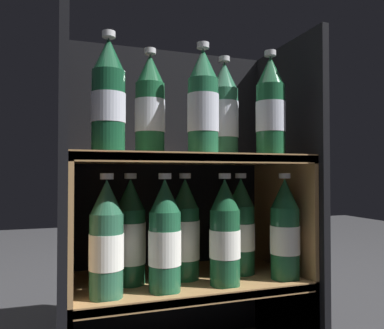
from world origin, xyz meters
TOP-DOWN VIEW (x-y plane):
  - fridge_back_wall at (0.00, 0.34)m, footprint 0.66×0.02m
  - fridge_side_left at (-0.32, 0.16)m, footprint 0.02×0.37m
  - fridge_side_right at (0.32, 0.16)m, footprint 0.02×0.37m
  - shelf_lower at (0.00, 0.15)m, footprint 0.62×0.33m
  - shelf_upper at (0.00, 0.16)m, footprint 0.62×0.33m
  - bottle_upper_front_0 at (-0.22, 0.07)m, footprint 0.08×0.08m
  - bottle_upper_front_1 at (0.01, 0.07)m, footprint 0.08×0.08m
  - bottle_upper_front_2 at (0.21, 0.07)m, footprint 0.08×0.08m
  - bottle_upper_back_0 at (-0.10, 0.15)m, footprint 0.08×0.08m
  - bottle_upper_back_1 at (0.11, 0.15)m, footprint 0.08×0.08m
  - bottle_lower_front_0 at (-0.23, 0.07)m, footprint 0.08×0.08m
  - bottle_lower_front_1 at (-0.09, 0.07)m, footprint 0.08×0.08m
  - bottle_lower_front_2 at (0.07, 0.07)m, footprint 0.08×0.08m
  - bottle_lower_front_3 at (0.25, 0.07)m, footprint 0.08×0.08m
  - bottle_lower_back_0 at (-0.16, 0.15)m, footprint 0.08×0.08m
  - bottle_lower_back_1 at (-0.01, 0.15)m, footprint 0.08×0.08m
  - bottle_lower_back_2 at (0.16, 0.15)m, footprint 0.08×0.08m

SIDE VIEW (x-z plane):
  - shelf_lower at x=0.00m, z-range 0.07..0.31m
  - bottle_lower_back_0 at x=-0.16m, z-range 0.22..0.50m
  - bottle_lower_back_1 at x=-0.01m, z-range 0.22..0.50m
  - bottle_lower_front_1 at x=-0.09m, z-range 0.22..0.51m
  - bottle_lower_front_0 at x=-0.23m, z-range 0.22..0.51m
  - bottle_lower_front_3 at x=0.25m, z-range 0.22..0.51m
  - bottle_lower_back_2 at x=0.16m, z-range 0.22..0.51m
  - bottle_lower_front_2 at x=0.07m, z-range 0.22..0.51m
  - shelf_upper at x=0.00m, z-range 0.13..0.70m
  - fridge_back_wall at x=0.00m, z-range 0.00..0.91m
  - fridge_side_left at x=-0.32m, z-range 0.00..0.91m
  - fridge_side_right at x=0.32m, z-range 0.00..0.91m
  - bottle_upper_back_1 at x=0.11m, z-range 0.55..0.84m
  - bottle_upper_front_1 at x=0.01m, z-range 0.55..0.84m
  - bottle_upper_back_0 at x=-0.10m, z-range 0.55..0.84m
  - bottle_upper_front_2 at x=0.21m, z-range 0.55..0.84m
  - bottle_upper_front_0 at x=-0.22m, z-range 0.55..0.84m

